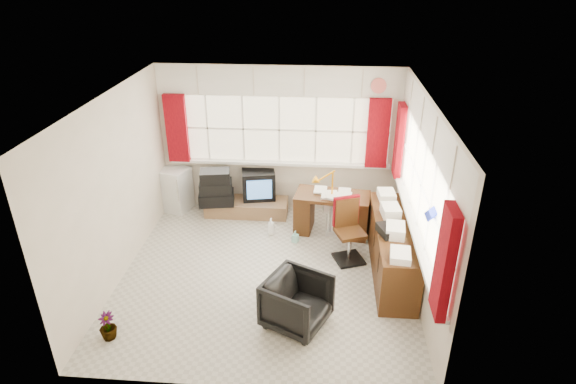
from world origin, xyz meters
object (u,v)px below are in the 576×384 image
(office_chair, at_px, (297,302))
(crt_tv, at_px, (258,183))
(task_chair, at_px, (348,227))
(radiator, at_px, (339,220))
(mini_fridge, at_px, (176,189))
(desk, at_px, (332,211))
(tv_bench, at_px, (247,207))
(credenza, at_px, (392,248))
(desk_lamp, at_px, (333,178))

(office_chair, xyz_separation_m, crt_tv, (-0.85, 2.89, 0.18))
(task_chair, distance_m, radiator, 0.70)
(radiator, bearing_deg, mini_fridge, 167.42)
(task_chair, distance_m, crt_tv, 2.03)
(desk, bearing_deg, crt_tv, 151.93)
(task_chair, relative_size, radiator, 1.51)
(tv_bench, xyz_separation_m, mini_fridge, (-1.25, 0.08, 0.25))
(task_chair, bearing_deg, office_chair, -112.95)
(desk, xyz_separation_m, credenza, (0.83, -1.03, 0.02))
(office_chair, height_order, radiator, office_chair)
(task_chair, bearing_deg, mini_fridge, 156.43)
(desk, distance_m, task_chair, 0.75)
(task_chair, height_order, credenza, task_chair)
(desk, xyz_separation_m, office_chair, (-0.42, -2.21, -0.05))
(desk_lamp, distance_m, office_chair, 2.27)
(desk_lamp, height_order, mini_fridge, desk_lamp)
(office_chair, bearing_deg, radiator, 11.83)
(desk_lamp, xyz_separation_m, crt_tv, (-1.25, 0.75, -0.49))
(task_chair, xyz_separation_m, tv_bench, (-1.67, 1.20, -0.38))
(desk, height_order, desk_lamp, desk_lamp)
(credenza, relative_size, mini_fridge, 2.65)
(desk, distance_m, desk_lamp, 0.62)
(crt_tv, bearing_deg, credenza, -39.12)
(office_chair, height_order, mini_fridge, mini_fridge)
(desk_lamp, relative_size, mini_fridge, 0.61)
(office_chair, xyz_separation_m, radiator, (0.54, 2.15, -0.06))
(mini_fridge, bearing_deg, credenza, -24.39)
(desk, distance_m, radiator, 0.18)
(tv_bench, height_order, mini_fridge, mini_fridge)
(desk, distance_m, office_chair, 2.25)
(task_chair, height_order, tv_bench, task_chair)
(radiator, bearing_deg, tv_bench, 160.74)
(office_chair, xyz_separation_m, credenza, (1.25, 1.18, 0.07))
(credenza, relative_size, crt_tv, 3.15)
(desk, xyz_separation_m, radiator, (0.13, -0.06, -0.12))
(radiator, xyz_separation_m, credenza, (0.70, -0.97, 0.13))
(crt_tv, xyz_separation_m, mini_fridge, (-1.44, -0.10, -0.12))
(tv_bench, xyz_separation_m, crt_tv, (0.19, 0.18, 0.37))
(crt_tv, distance_m, mini_fridge, 1.45)
(desk_lamp, height_order, crt_tv, desk_lamp)
(task_chair, bearing_deg, tv_bench, 144.46)
(radiator, xyz_separation_m, crt_tv, (-1.39, 0.73, 0.24))
(desk_lamp, distance_m, credenza, 1.40)
(desk_lamp, distance_m, radiator, 0.74)
(desk, height_order, task_chair, task_chair)
(credenza, distance_m, tv_bench, 2.75)
(credenza, height_order, crt_tv, credenza)
(desk_lamp, bearing_deg, mini_fridge, 166.43)
(desk, xyz_separation_m, crt_tv, (-1.26, 0.67, 0.13))
(mini_fridge, bearing_deg, tv_bench, -3.65)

